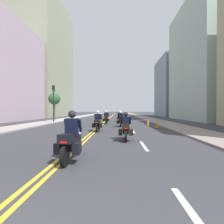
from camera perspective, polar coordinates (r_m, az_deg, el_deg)
name	(u,v)px	position (r m, az deg, el deg)	size (l,w,h in m)	color
ground_plane	(111,117)	(48.89, -0.29, -1.39)	(264.00, 264.00, 0.00)	#35363B
sidewalk_left	(82,116)	(49.75, -9.00, -1.30)	(2.80, 144.00, 0.12)	#A29C99
sidewalk_right	(140,116)	(49.18, 8.53, -1.32)	(2.80, 144.00, 0.12)	gray
centreline_yellow_inner	(111,117)	(48.90, -0.43, -1.39)	(0.12, 132.00, 0.01)	yellow
centreline_yellow_outer	(112,117)	(48.89, -0.15, -1.39)	(0.12, 132.00, 0.01)	yellow
lane_dashes_white	(126,121)	(29.90, 4.19, -2.62)	(0.14, 56.40, 0.01)	silver
building_left_1	(1,72)	(35.44, -30.50, 10.29)	(7.87, 16.00, 15.40)	#BEA5B6
building_right_1	(211,62)	(37.31, 27.74, 13.25)	(9.65, 17.58, 19.80)	#A5BDB4
building_left_2	(45,59)	(55.43, -19.49, 14.71)	(9.65, 21.93, 30.50)	#9BA082
building_right_2	(175,88)	(53.79, 18.52, 6.97)	(8.52, 14.51, 15.39)	gray
motorcycle_0	(71,140)	(6.39, -12.20, -8.37)	(0.78, 2.19, 1.66)	black
motorcycle_1	(126,129)	(10.45, 4.18, -5.05)	(0.78, 2.11, 1.56)	black
motorcycle_2	(98,123)	(14.95, -4.31, -3.26)	(0.76, 2.27, 1.64)	black
motorcycle_3	(121,120)	(19.09, 2.59, -2.52)	(0.76, 2.07, 1.59)	black
motorcycle_4	(106,118)	(23.13, -1.74, -1.94)	(0.77, 2.18, 1.62)	black
motorcycle_5	(120,117)	(27.23, 2.30, -1.60)	(0.78, 2.13, 1.60)	black
traffic_cone_1	(157,124)	(17.85, 13.47, -3.49)	(0.31, 0.31, 0.82)	black
traffic_cone_2	(148,123)	(20.23, 10.76, -3.16)	(0.34, 0.34, 0.71)	black
traffic_light_near	(53,97)	(25.79, -17.21, 4.27)	(0.28, 0.38, 4.88)	black
street_tree_0	(54,99)	(30.52, -16.99, 3.71)	(1.81, 1.81, 4.31)	#493C24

